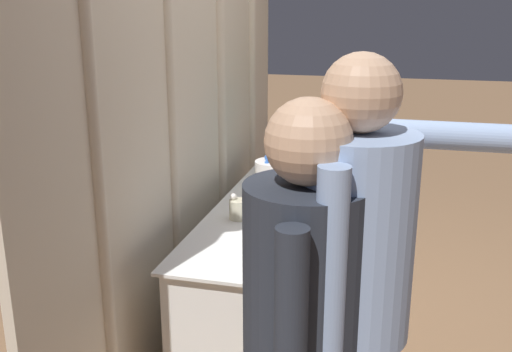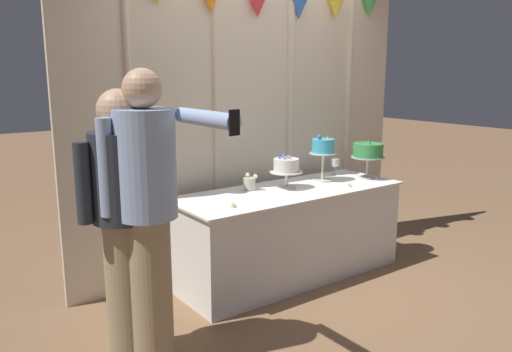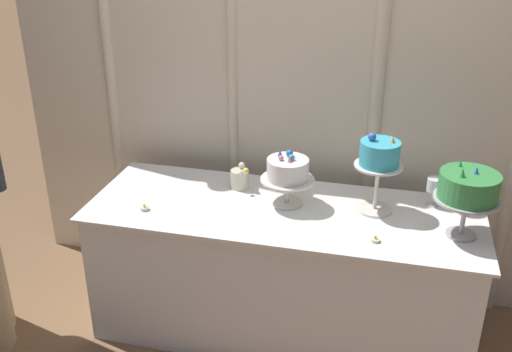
# 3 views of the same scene
# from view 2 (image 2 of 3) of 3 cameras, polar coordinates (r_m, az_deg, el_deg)

# --- Properties ---
(ground_plane) EXTENTS (24.00, 24.00, 0.00)m
(ground_plane) POSITION_cam_2_polar(r_m,az_deg,el_deg) (4.29, 4.55, -11.39)
(ground_plane) COLOR #846042
(draped_curtain) EXTENTS (3.35, 0.17, 2.57)m
(draped_curtain) POSITION_cam_2_polar(r_m,az_deg,el_deg) (4.44, -0.08, 7.63)
(draped_curtain) COLOR beige
(draped_curtain) RESTS_ON ground_plane
(cake_table) EXTENTS (1.96, 0.72, 0.74)m
(cake_table) POSITION_cam_2_polar(r_m,az_deg,el_deg) (4.23, 3.75, -6.37)
(cake_table) COLOR white
(cake_table) RESTS_ON ground_plane
(cake_display_leftmost) EXTENTS (0.27, 0.27, 0.28)m
(cake_display_leftmost) POSITION_cam_2_polar(r_m,az_deg,el_deg) (4.14, 3.39, 1.00)
(cake_display_leftmost) COLOR silver
(cake_display_leftmost) RESTS_ON cake_table
(cake_display_center) EXTENTS (0.23, 0.23, 0.40)m
(cake_display_center) POSITION_cam_2_polar(r_m,az_deg,el_deg) (4.44, 7.48, 2.99)
(cake_display_center) COLOR silver
(cake_display_center) RESTS_ON cake_table
(cake_display_rightmost) EXTENTS (0.29, 0.29, 0.35)m
(cake_display_rightmost) POSITION_cam_2_polar(r_m,az_deg,el_deg) (4.62, 12.38, 2.69)
(cake_display_rightmost) COLOR #B2B2B7
(cake_display_rightmost) RESTS_ON cake_table
(wine_glass) EXTENTS (0.08, 0.08, 0.15)m
(wine_glass) POSITION_cam_2_polar(r_m,az_deg,el_deg) (4.74, 8.84, 1.45)
(wine_glass) COLOR silver
(wine_glass) RESTS_ON cake_table
(flower_vase) EXTENTS (0.11, 0.12, 0.14)m
(flower_vase) POSITION_cam_2_polar(r_m,az_deg,el_deg) (4.09, -0.71, -0.80)
(flower_vase) COLOR beige
(flower_vase) RESTS_ON cake_table
(tealight_far_left) EXTENTS (0.04, 0.04, 0.03)m
(tealight_far_left) POSITION_cam_2_polar(r_m,az_deg,el_deg) (3.60, -2.55, -3.33)
(tealight_far_left) COLOR beige
(tealight_far_left) RESTS_ON cake_table
(tealight_near_left) EXTENTS (0.04, 0.04, 0.03)m
(tealight_near_left) POSITION_cam_2_polar(r_m,az_deg,el_deg) (4.29, 10.35, -1.06)
(tealight_near_left) COLOR beige
(tealight_near_left) RESTS_ON cake_table
(guest_man_dark_suit) EXTENTS (0.52, 0.35, 1.59)m
(guest_man_dark_suit) POSITION_cam_2_polar(r_m,az_deg,el_deg) (3.01, -14.53, -4.44)
(guest_man_dark_suit) COLOR #9E8966
(guest_man_dark_suit) RESTS_ON ground_plane
(guest_man_pink_jacket) EXTENTS (0.50, 0.78, 1.70)m
(guest_man_pink_jacket) POSITION_cam_2_polar(r_m,az_deg,el_deg) (2.90, -11.96, -3.40)
(guest_man_pink_jacket) COLOR #9E8966
(guest_man_pink_jacket) RESTS_ON ground_plane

